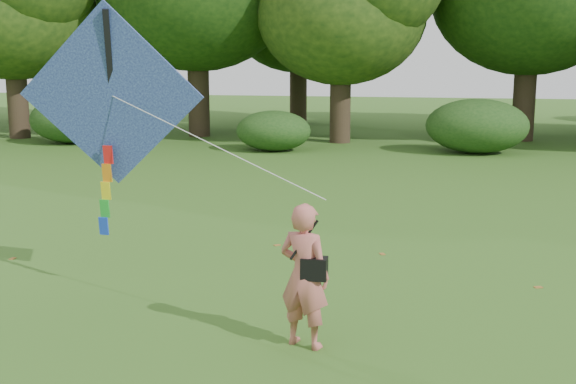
# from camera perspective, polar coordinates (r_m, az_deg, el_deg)

# --- Properties ---
(ground) EXTENTS (100.00, 100.00, 0.00)m
(ground) POSITION_cam_1_polar(r_m,az_deg,el_deg) (8.51, 0.85, -12.65)
(ground) COLOR #265114
(ground) RESTS_ON ground
(man_kite_flyer) EXTENTS (0.73, 0.60, 1.72)m
(man_kite_flyer) POSITION_cam_1_polar(r_m,az_deg,el_deg) (8.43, 1.31, -6.62)
(man_kite_flyer) COLOR #BF6359
(man_kite_flyer) RESTS_ON ground
(bystander_left) EXTENTS (0.97, 0.96, 1.58)m
(bystander_left) POSITION_cam_1_polar(r_m,az_deg,el_deg) (28.81, -13.65, 5.41)
(bystander_left) COLOR #22212C
(bystander_left) RESTS_ON ground
(crossbody_bag) EXTENTS (0.43, 0.20, 0.70)m
(crossbody_bag) POSITION_cam_1_polar(r_m,az_deg,el_deg) (8.35, 2.06, -5.98)
(crossbody_bag) COLOR black
(crossbody_bag) RESTS_ON ground
(flying_kite) EXTENTS (4.51, 1.86, 3.28)m
(flying_kite) POSITION_cam_1_polar(r_m,az_deg,el_deg) (10.34, -13.77, 7.20)
(flying_kite) COLOR #245D9D
(flying_kite) RESTS_ON ground
(shrub_band) EXTENTS (39.15, 3.22, 1.88)m
(shrub_band) POSITION_cam_1_polar(r_m,az_deg,el_deg) (25.49, 6.34, 5.12)
(shrub_band) COLOR #264919
(shrub_band) RESTS_ON ground
(fallen_leaves) EXTENTS (11.22, 14.92, 0.01)m
(fallen_leaves) POSITION_cam_1_polar(r_m,az_deg,el_deg) (10.89, 10.92, -7.45)
(fallen_leaves) COLOR brown
(fallen_leaves) RESTS_ON ground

